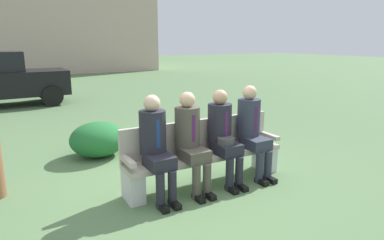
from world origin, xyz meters
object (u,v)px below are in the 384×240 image
(seated_man_rightmost, at_px, (252,127))
(shrub_near_bench, at_px, (98,139))
(park_bench, at_px, (204,153))
(seated_man_leftmost, at_px, (156,142))
(seated_man_centerleft, at_px, (190,137))
(seated_man_centerright, at_px, (223,132))

(seated_man_rightmost, height_order, shrub_near_bench, seated_man_rightmost)
(park_bench, bearing_deg, seated_man_leftmost, -170.95)
(park_bench, bearing_deg, seated_man_centerleft, -156.40)
(seated_man_rightmost, relative_size, shrub_near_bench, 1.39)
(seated_man_centerright, height_order, seated_man_rightmost, seated_man_rightmost)
(shrub_near_bench, bearing_deg, seated_man_rightmost, -48.55)
(seated_man_leftmost, xyz_separation_m, shrub_near_bench, (-0.23, 2.01, -0.44))
(seated_man_centerleft, height_order, seated_man_rightmost, seated_man_rightmost)
(park_bench, height_order, seated_man_leftmost, seated_man_leftmost)
(seated_man_leftmost, bearing_deg, seated_man_rightmost, 0.06)
(shrub_near_bench, bearing_deg, seated_man_centerleft, -70.03)
(park_bench, distance_m, seated_man_leftmost, 0.86)
(seated_man_centerleft, distance_m, seated_man_rightmost, 1.05)
(park_bench, distance_m, shrub_near_bench, 2.15)
(seated_man_centerleft, bearing_deg, seated_man_leftmost, -179.99)
(seated_man_leftmost, xyz_separation_m, seated_man_rightmost, (1.55, 0.00, 0.01))
(seated_man_centerleft, xyz_separation_m, seated_man_rightmost, (1.05, 0.00, 0.01))
(shrub_near_bench, bearing_deg, seated_man_centerright, -58.21)
(seated_man_centerright, xyz_separation_m, shrub_near_bench, (-1.25, 2.02, -0.43))
(park_bench, relative_size, seated_man_rightmost, 1.75)
(seated_man_centerleft, relative_size, shrub_near_bench, 1.37)
(seated_man_centerleft, xyz_separation_m, seated_man_centerright, (0.52, -0.01, -0.01))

